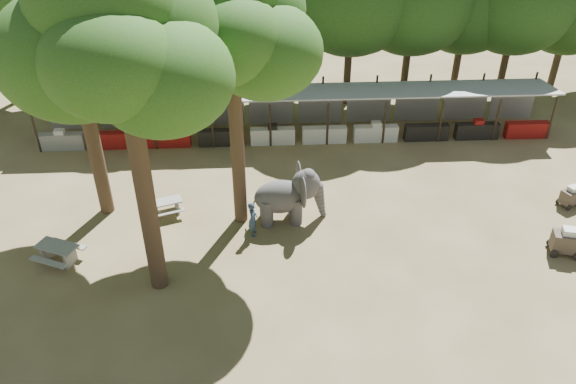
{
  "coord_description": "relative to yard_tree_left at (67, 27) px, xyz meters",
  "views": [
    {
      "loc": [
        -2.03,
        -14.04,
        14.49
      ],
      "look_at": [
        -1.0,
        5.0,
        2.0
      ],
      "focal_mm": 35.0,
      "sensor_mm": 36.0,
      "label": 1
    }
  ],
  "objects": [
    {
      "name": "ground",
      "position": [
        9.13,
        -7.19,
        -8.2
      ],
      "size": [
        100.0,
        100.0,
        0.0
      ],
      "primitive_type": "plane",
      "color": "brown",
      "rests_on": "ground"
    },
    {
      "name": "vendor_stalls",
      "position": [
        9.13,
        6.65,
        -7.02
      ],
      "size": [
        28.0,
        2.99,
        2.8
      ],
      "color": "#96989D",
      "rests_on": "ground"
    },
    {
      "name": "yard_tree_left",
      "position": [
        0.0,
        0.0,
        0.0
      ],
      "size": [
        7.1,
        6.9,
        11.02
      ],
      "color": "#332316",
      "rests_on": "ground"
    },
    {
      "name": "yard_tree_center",
      "position": [
        3.0,
        -5.0,
        1.01
      ],
      "size": [
        7.1,
        6.9,
        12.04
      ],
      "color": "#332316",
      "rests_on": "ground"
    },
    {
      "name": "yard_tree_back",
      "position": [
        6.0,
        -1.0,
        0.34
      ],
      "size": [
        7.1,
        6.9,
        11.36
      ],
      "color": "#332316",
      "rests_on": "ground"
    },
    {
      "name": "backdrop_trees",
      "position": [
        9.13,
        11.81,
        -2.69
      ],
      "size": [
        46.46,
        5.95,
        8.33
      ],
      "color": "#332316",
      "rests_on": "ground"
    },
    {
      "name": "elephant",
      "position": [
        8.25,
        -1.27,
        -6.97
      ],
      "size": [
        3.23,
        2.46,
        2.45
      ],
      "rotation": [
        0.0,
        0.0,
        0.08
      ],
      "color": "#3F3C3D",
      "rests_on": "ground"
    },
    {
      "name": "handler",
      "position": [
        6.66,
        -2.31,
        -7.4
      ],
      "size": [
        0.4,
        0.58,
        1.6
      ],
      "primitive_type": "imported",
      "rotation": [
        0.0,
        0.0,
        1.55
      ],
      "color": "#26384C",
      "rests_on": "ground"
    },
    {
      "name": "picnic_table_near",
      "position": [
        -0.97,
        -3.69,
        -7.67
      ],
      "size": [
        2.07,
        1.98,
        0.81
      ],
      "rotation": [
        0.0,
        0.0,
        -0.41
      ],
      "color": "gray",
      "rests_on": "ground"
    },
    {
      "name": "picnic_table_far",
      "position": [
        2.84,
        -0.62,
        -7.75
      ],
      "size": [
        1.71,
        1.63,
        0.69
      ],
      "rotation": [
        0.0,
        0.0,
        0.34
      ],
      "color": "gray",
      "rests_on": "ground"
    },
    {
      "name": "cart_front",
      "position": [
        19.17,
        -4.24,
        -7.6
      ],
      "size": [
        1.41,
        1.11,
        1.22
      ],
      "rotation": [
        0.0,
        0.0,
        -0.26
      ],
      "color": "#382D25",
      "rests_on": "ground"
    },
    {
      "name": "cart_back",
      "position": [
        21.01,
        -0.9,
        -7.71
      ],
      "size": [
        1.19,
        1.01,
        0.98
      ],
      "rotation": [
        0.0,
        0.0,
        0.42
      ],
      "color": "#382D25",
      "rests_on": "ground"
    }
  ]
}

